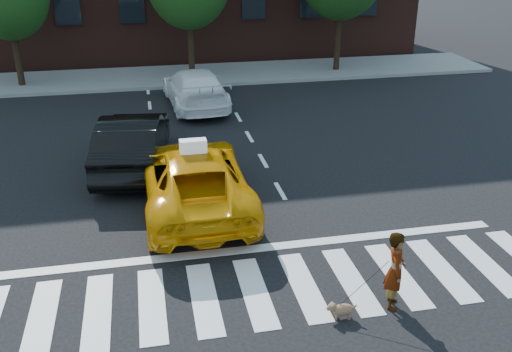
{
  "coord_description": "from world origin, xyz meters",
  "views": [
    {
      "loc": [
        -1.86,
        -9.13,
        6.63
      ],
      "look_at": [
        0.66,
        3.09,
        1.1
      ],
      "focal_mm": 40.0,
      "sensor_mm": 36.0,
      "label": 1
    }
  ],
  "objects_px": {
    "taxi": "(194,178)",
    "white_suv": "(195,88)",
    "dog": "(341,309)",
    "black_sedan": "(133,141)",
    "woman": "(395,270)"
  },
  "relations": [
    {
      "from": "white_suv",
      "to": "woman",
      "type": "bearing_deg",
      "value": 95.11
    },
    {
      "from": "taxi",
      "to": "dog",
      "type": "bearing_deg",
      "value": 111.82
    },
    {
      "from": "taxi",
      "to": "white_suv",
      "type": "height_order",
      "value": "taxi"
    },
    {
      "from": "black_sedan",
      "to": "woman",
      "type": "relative_size",
      "value": 3.15
    },
    {
      "from": "taxi",
      "to": "dog",
      "type": "relative_size",
      "value": 9.9
    },
    {
      "from": "white_suv",
      "to": "woman",
      "type": "relative_size",
      "value": 3.27
    },
    {
      "from": "taxi",
      "to": "dog",
      "type": "height_order",
      "value": "taxi"
    },
    {
      "from": "black_sedan",
      "to": "white_suv",
      "type": "distance_m",
      "value": 6.32
    },
    {
      "from": "black_sedan",
      "to": "dog",
      "type": "relative_size",
      "value": 8.78
    },
    {
      "from": "black_sedan",
      "to": "dog",
      "type": "height_order",
      "value": "black_sedan"
    },
    {
      "from": "black_sedan",
      "to": "woman",
      "type": "xyz_separation_m",
      "value": [
        4.69,
        -7.83,
        -0.03
      ]
    },
    {
      "from": "woman",
      "to": "white_suv",
      "type": "bearing_deg",
      "value": 29.0
    },
    {
      "from": "taxi",
      "to": "white_suv",
      "type": "xyz_separation_m",
      "value": [
        0.94,
        8.72,
        -0.03
      ]
    },
    {
      "from": "dog",
      "to": "white_suv",
      "type": "bearing_deg",
      "value": 105.61
    },
    {
      "from": "woman",
      "to": "taxi",
      "type": "bearing_deg",
      "value": 52.59
    }
  ]
}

